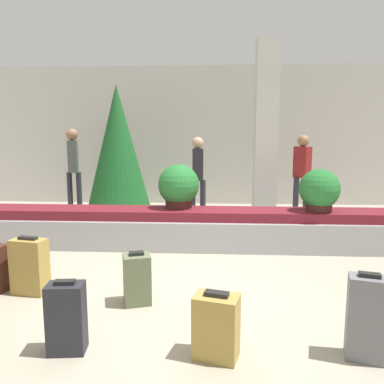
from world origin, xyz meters
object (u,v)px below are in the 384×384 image
(suitcase_0, at_px, (216,326))
(suitcase_6, at_px, (137,279))
(suitcase_3, at_px, (66,318))
(potted_plant_1, at_px, (319,191))
(traveler_1, at_px, (73,162))
(suitcase_2, at_px, (30,266))
(traveler_2, at_px, (198,171))
(traveler_0, at_px, (302,168))
(pillar, at_px, (266,136))
(decorated_tree, at_px, (118,147))
(potted_plant_0, at_px, (179,187))
(suitcase_5, at_px, (366,318))

(suitcase_0, distance_m, suitcase_6, 1.14)
(suitcase_0, distance_m, suitcase_3, 1.10)
(suitcase_3, bearing_deg, suitcase_6, 61.31)
(potted_plant_1, distance_m, traveler_1, 5.08)
(suitcase_0, distance_m, suitcase_2, 2.14)
(suitcase_0, distance_m, traveler_2, 4.70)
(traveler_0, height_order, traveler_1, traveler_1)
(traveler_0, bearing_deg, traveler_1, 51.93)
(pillar, height_order, decorated_tree, pillar)
(pillar, distance_m, traveler_0, 1.42)
(traveler_1, bearing_deg, potted_plant_1, -132.72)
(suitcase_3, relative_size, traveler_2, 0.35)
(pillar, height_order, potted_plant_0, pillar)
(suitcase_3, distance_m, traveler_2, 4.75)
(pillar, relative_size, suitcase_0, 6.45)
(suitcase_2, bearing_deg, potted_plant_0, 64.17)
(decorated_tree, bearing_deg, suitcase_3, -80.30)
(traveler_0, distance_m, traveler_1, 4.72)
(pillar, bearing_deg, suitcase_2, -131.83)
(suitcase_2, height_order, potted_plant_1, potted_plant_1)
(suitcase_3, height_order, traveler_0, traveler_0)
(decorated_tree, bearing_deg, potted_plant_1, -31.62)
(suitcase_5, xyz_separation_m, potted_plant_1, (0.37, 2.67, 0.53))
(traveler_2, bearing_deg, traveler_0, -87.47)
(traveler_0, xyz_separation_m, traveler_2, (-2.06, -0.37, -0.03))
(pillar, relative_size, traveler_1, 1.83)
(pillar, distance_m, traveler_1, 4.05)
(decorated_tree, bearing_deg, suitcase_0, -68.14)
(traveler_1, distance_m, decorated_tree, 1.19)
(pillar, distance_m, suitcase_6, 3.85)
(suitcase_0, xyz_separation_m, decorated_tree, (-1.92, 4.78, 1.14))
(potted_plant_1, bearing_deg, traveler_2, 132.59)
(suitcase_5, distance_m, traveler_0, 5.05)
(suitcase_5, height_order, potted_plant_1, potted_plant_1)
(traveler_2, bearing_deg, suitcase_6, 166.06)
(suitcase_0, bearing_deg, pillar, 92.86)
(suitcase_5, height_order, traveler_2, traveler_2)
(suitcase_5, distance_m, decorated_tree, 5.70)
(traveler_0, relative_size, traveler_2, 1.03)
(suitcase_3, bearing_deg, potted_plant_1, 40.51)
(suitcase_2, height_order, suitcase_5, suitcase_5)
(suitcase_3, bearing_deg, suitcase_5, -5.24)
(suitcase_2, height_order, suitcase_3, suitcase_2)
(suitcase_3, relative_size, potted_plant_1, 0.93)
(potted_plant_0, xyz_separation_m, decorated_tree, (-1.38, 1.91, 0.52))
(pillar, height_order, traveler_1, pillar)
(suitcase_2, xyz_separation_m, potted_plant_1, (3.32, 1.70, 0.56))
(pillar, xyz_separation_m, suitcase_2, (-2.75, -3.07, -1.31))
(potted_plant_0, height_order, traveler_1, traveler_1)
(decorated_tree, bearing_deg, suitcase_5, -57.78)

